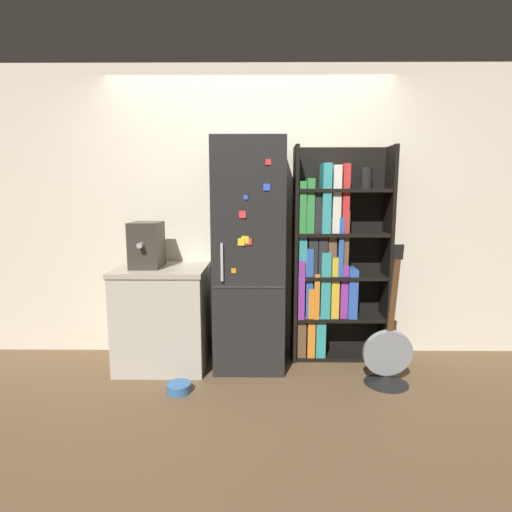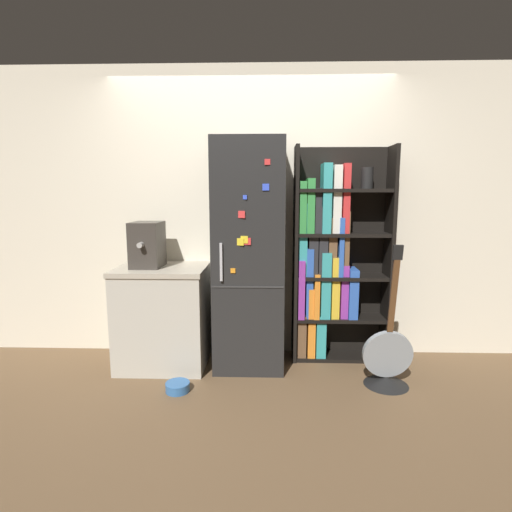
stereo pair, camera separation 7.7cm
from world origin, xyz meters
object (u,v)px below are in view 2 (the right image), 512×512
(bookshelf, at_px, (330,260))
(espresso_machine, at_px, (147,245))
(refrigerator, at_px, (249,256))
(pet_bowl, at_px, (178,386))
(guitar, at_px, (387,365))

(bookshelf, bearing_deg, espresso_machine, -172.70)
(refrigerator, relative_size, pet_bowl, 10.34)
(bookshelf, xyz_separation_m, guitar, (0.38, -0.55, -0.73))
(guitar, bearing_deg, espresso_machine, 169.91)
(pet_bowl, bearing_deg, espresso_machine, 124.32)
(guitar, relative_size, pet_bowl, 6.04)
(refrigerator, xyz_separation_m, bookshelf, (0.71, 0.16, -0.06))
(espresso_machine, height_order, pet_bowl, espresso_machine)
(bookshelf, relative_size, espresso_machine, 4.95)
(refrigerator, bearing_deg, bookshelf, 13.04)
(refrigerator, height_order, pet_bowl, refrigerator)
(guitar, bearing_deg, refrigerator, 160.63)
(refrigerator, relative_size, guitar, 1.71)
(pet_bowl, bearing_deg, bookshelf, 29.52)
(espresso_machine, relative_size, pet_bowl, 2.05)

